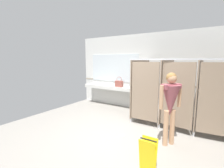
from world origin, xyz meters
The scene contains 11 objects.
ground_plane centered at (0.00, 0.00, -0.05)m, with size 6.49×5.56×0.10m, color gray.
wall_back centered at (0.00, 2.54, 1.46)m, with size 6.49×0.12×2.92m, color silver.
wall_back_tile_band centered at (0.00, 2.48, 1.05)m, with size 6.49×0.01×0.06m, color #9E937F.
vanity_counter centered at (-1.65, 2.28, 0.63)m, with size 2.38×0.52×0.98m.
mirror_panel centered at (-1.65, 2.47, 1.59)m, with size 2.28×0.02×1.15m, color silver.
bathroom_stalls centered at (1.22, 1.48, 1.03)m, with size 2.70×1.56×1.96m.
person_standing centered at (1.21, 0.22, 1.04)m, with size 0.56×0.56×1.65m.
handbag centered at (-1.16, 2.07, 1.01)m, with size 0.31×0.13×0.40m.
soap_dispenser centered at (-1.30, 2.36, 0.95)m, with size 0.07×0.07×0.20m.
wet_floor_sign centered at (1.13, -0.90, 0.31)m, with size 0.28×0.19×0.60m.
floor_drain_cover centered at (0.11, 0.03, 0.00)m, with size 0.14×0.14×0.01m, color #B7BABF.
Camera 1 is at (1.96, -3.35, 1.91)m, focal length 25.55 mm.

